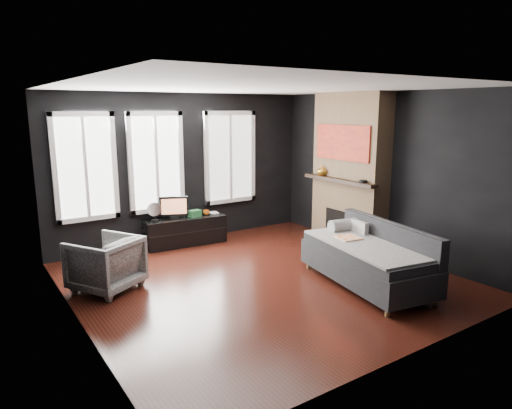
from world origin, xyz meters
TOP-DOWN VIEW (x-y plane):
  - floor at (0.00, 0.00)m, footprint 5.00×5.00m
  - ceiling at (0.00, 0.00)m, footprint 5.00×5.00m
  - wall_back at (0.00, 2.50)m, footprint 5.00×0.02m
  - wall_left at (-2.50, 0.00)m, footprint 0.02×5.00m
  - wall_right at (2.50, 0.00)m, footprint 0.02×5.00m
  - windows at (-0.45, 2.46)m, footprint 4.00×0.16m
  - fireplace at (2.30, 0.60)m, footprint 0.70×1.62m
  - sofa at (1.10, -0.96)m, footprint 1.34×2.17m
  - stripe_pillow at (1.40, -0.53)m, footprint 0.12×0.33m
  - armchair at (-1.95, 0.90)m, footprint 1.05×1.03m
  - media_console at (-0.15, 2.24)m, footprint 1.50×0.57m
  - monitor at (-0.34, 2.25)m, footprint 0.51×0.30m
  - desk_fan at (-0.70, 2.27)m, footprint 0.32×0.32m
  - mug at (0.27, 2.19)m, footprint 0.11×0.09m
  - book at (0.37, 2.26)m, footprint 0.16×0.04m
  - storage_box at (0.03, 2.20)m, footprint 0.24×0.18m
  - mantel_vase at (2.05, 1.05)m, footprint 0.19×0.20m
  - mantel_clock at (2.05, 0.05)m, footprint 0.16×0.16m

SIDE VIEW (x-z plane):
  - floor at x=0.00m, z-range 0.00..0.00m
  - media_console at x=-0.15m, z-range 0.00..0.50m
  - armchair at x=-1.95m, z-range 0.00..0.81m
  - sofa at x=1.10m, z-range 0.00..0.87m
  - mug at x=0.27m, z-range 0.50..0.62m
  - storage_box at x=0.03m, z-range 0.50..0.62m
  - book at x=0.37m, z-range 0.50..0.71m
  - stripe_pillow at x=1.40m, z-range 0.47..0.79m
  - desk_fan at x=-0.70m, z-range 0.50..0.85m
  - monitor at x=-0.34m, z-range 0.50..0.96m
  - mantel_clock at x=2.05m, z-range 1.23..1.27m
  - mantel_vase at x=2.05m, z-range 1.23..1.42m
  - wall_back at x=0.00m, z-range 0.00..2.70m
  - wall_left at x=-2.50m, z-range 0.00..2.70m
  - wall_right at x=2.50m, z-range 0.00..2.70m
  - fireplace at x=2.30m, z-range 0.00..2.70m
  - windows at x=-0.45m, z-range 1.50..3.26m
  - ceiling at x=0.00m, z-range 2.70..2.70m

